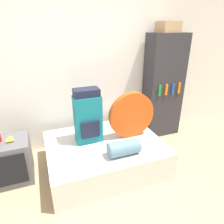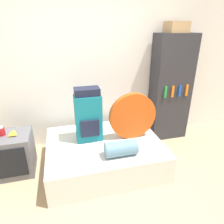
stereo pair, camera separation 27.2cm
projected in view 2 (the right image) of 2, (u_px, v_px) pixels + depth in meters
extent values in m
plane|color=tan|center=(115.00, 214.00, 2.22)|extent=(16.00, 16.00, 0.00)
cube|color=white|center=(87.00, 68.00, 3.22)|extent=(8.00, 0.05, 2.60)
cube|color=silver|center=(104.00, 153.00, 2.95)|extent=(1.61, 1.26, 0.40)
cube|color=#14707F|center=(88.00, 118.00, 2.81)|extent=(0.37, 0.22, 0.67)
cube|color=#191E33|center=(87.00, 92.00, 2.66)|extent=(0.34, 0.20, 0.10)
cube|color=#191E33|center=(90.00, 128.00, 2.74)|extent=(0.26, 0.03, 0.24)
cylinder|color=#D14C14|center=(133.00, 116.00, 2.86)|extent=(0.68, 0.08, 0.68)
cylinder|color=#5B849E|center=(121.00, 148.00, 2.54)|extent=(0.41, 0.20, 0.20)
cube|color=#5B5B60|center=(13.00, 154.00, 2.77)|extent=(0.54, 0.48, 0.59)
cube|color=black|center=(9.00, 164.00, 2.55)|extent=(0.43, 0.02, 0.42)
cylinder|color=#B2191E|center=(1.00, 132.00, 2.65)|extent=(0.09, 0.09, 0.11)
cylinder|color=white|center=(0.00, 127.00, 2.62)|extent=(0.06, 0.06, 0.02)
ellipsoid|color=yellow|center=(11.00, 134.00, 2.67)|extent=(0.08, 0.16, 0.03)
ellipsoid|color=yellow|center=(12.00, 133.00, 2.67)|extent=(0.06, 0.16, 0.03)
ellipsoid|color=yellow|center=(13.00, 133.00, 2.68)|extent=(0.03, 0.16, 0.03)
ellipsoid|color=yellow|center=(14.00, 133.00, 2.68)|extent=(0.06, 0.16, 0.03)
ellipsoid|color=yellow|center=(15.00, 133.00, 2.68)|extent=(0.08, 0.16, 0.03)
cube|color=#2D2D33|center=(170.00, 89.00, 3.49)|extent=(0.66, 0.35, 1.83)
cube|color=#1E8E38|center=(165.00, 92.00, 3.28)|extent=(0.04, 0.02, 0.19)
cube|color=orange|center=(173.00, 92.00, 3.31)|extent=(0.04, 0.02, 0.19)
cube|color=#194CB2|center=(180.00, 91.00, 3.34)|extent=(0.04, 0.02, 0.19)
cube|color=orange|center=(187.00, 90.00, 3.37)|extent=(0.04, 0.02, 0.19)
cube|color=tan|center=(177.00, 27.00, 3.09)|extent=(0.31, 0.29, 0.17)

